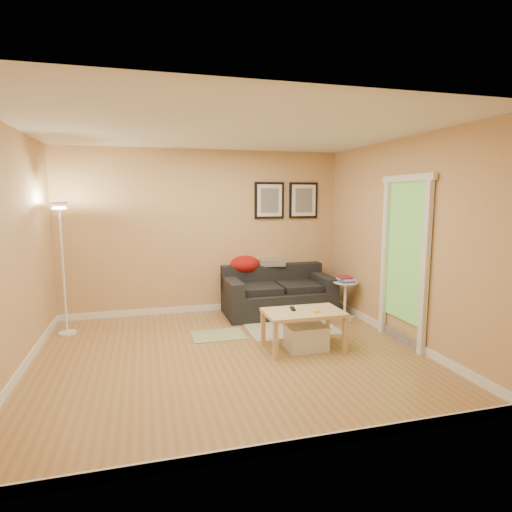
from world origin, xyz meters
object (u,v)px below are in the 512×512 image
at_px(storage_bin, 306,337).
at_px(floor_lamp, 63,272).
at_px(sofa, 278,291).
at_px(coffee_table, 303,330).
at_px(side_table, 345,300).
at_px(book_stack, 345,279).

distance_m(storage_bin, floor_lamp, 3.33).
bearing_deg(sofa, floor_lamp, -176.28).
height_order(coffee_table, floor_lamp, floor_lamp).
xyz_separation_m(side_table, book_stack, (-0.01, -0.01, 0.33)).
bearing_deg(storage_bin, coffee_table, 121.22).
bearing_deg(sofa, storage_bin, -95.74).
bearing_deg(storage_bin, sofa, 84.26).
xyz_separation_m(side_table, floor_lamp, (-4.02, 0.30, 0.57)).
bearing_deg(side_table, sofa, 151.54).
bearing_deg(book_stack, side_table, 56.66).
relative_size(coffee_table, storage_bin, 1.92).
bearing_deg(floor_lamp, book_stack, -4.36).
bearing_deg(storage_bin, book_stack, 45.52).
relative_size(coffee_table, floor_lamp, 0.53).
relative_size(storage_bin, book_stack, 1.86).
bearing_deg(side_table, storage_bin, -134.57).
height_order(sofa, storage_bin, sofa).
bearing_deg(coffee_table, floor_lamp, 167.61).
relative_size(sofa, floor_lamp, 0.94).
bearing_deg(floor_lamp, storage_bin, -25.33).
distance_m(coffee_table, book_stack, 1.56).
height_order(book_stack, floor_lamp, floor_lamp).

